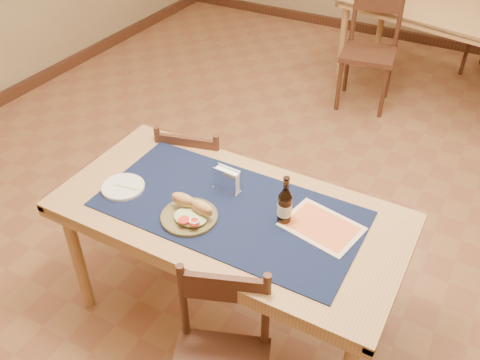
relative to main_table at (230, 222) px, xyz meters
The scene contains 13 objects.
room 1.08m from the main_table, 90.00° to the left, with size 6.04×7.04×2.84m.
main_table is the anchor object (origin of this frame).
placemat 0.09m from the main_table, ahead, with size 1.20×0.60×0.01m, color #10183B.
baseboard 1.01m from the main_table, 90.00° to the left, with size 6.00×7.00×0.10m.
back_table 3.24m from the main_table, 83.80° to the left, with size 1.91×1.28×0.75m.
chair_main_far 0.72m from the main_table, 136.30° to the left, with size 0.47×0.47×0.84m.
chair_back_near 2.66m from the main_table, 92.83° to the left, with size 0.51×0.51×0.96m.
sandwich_plate 0.22m from the main_table, 129.17° to the right, with size 0.26×0.26×0.10m.
side_plate 0.54m from the main_table, 167.03° to the right, with size 0.21×0.21×0.02m.
fork 0.51m from the main_table, 166.46° to the right, with size 0.12×0.04×0.00m.
beer_bottle 0.31m from the main_table, ahead, with size 0.06×0.06×0.24m.
napkin_holder 0.20m from the main_table, 124.83° to the left, with size 0.14×0.06×0.12m.
menu_card 0.43m from the main_table, 11.58° to the left, with size 0.36×0.30×0.01m.
Camera 1 is at (0.89, -2.31, 2.27)m, focal length 38.00 mm.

